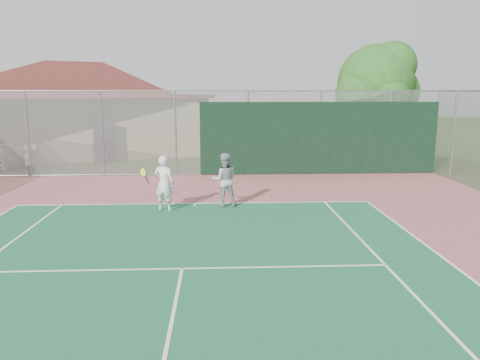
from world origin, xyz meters
name	(u,v)px	position (x,y,z in m)	size (l,w,h in m)	color
back_fence	(251,135)	(2.11, 16.98, 1.67)	(20.08, 0.11, 3.53)	gray
clubhouse	(82,99)	(-6.96, 24.89, 3.03)	(15.92, 12.84, 5.98)	tan
tree	(378,85)	(8.07, 19.02, 3.75)	(4.08, 3.87, 5.70)	#331D12
player_white_front	(164,184)	(-0.87, 11.07, 0.83)	(1.02, 0.68, 1.63)	white
player_grey_back	(224,180)	(0.92, 11.52, 0.82)	(0.84, 0.68, 1.63)	#9EA0A3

